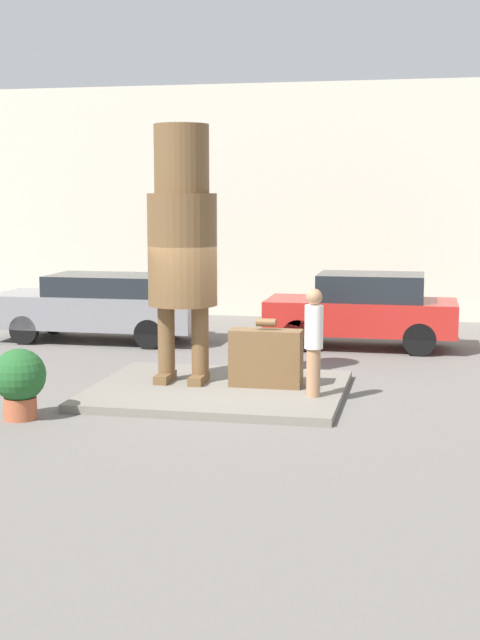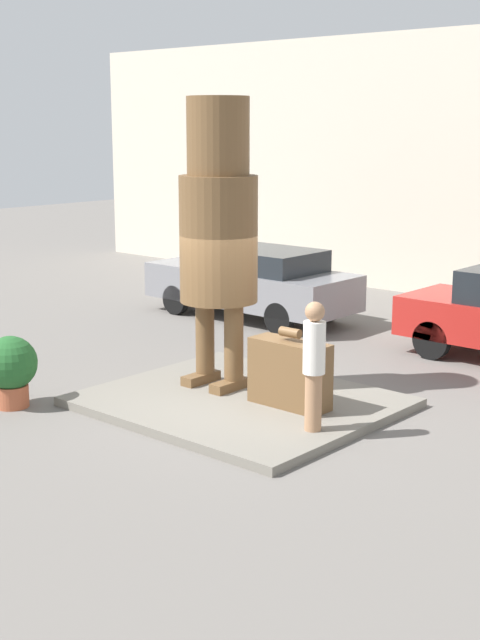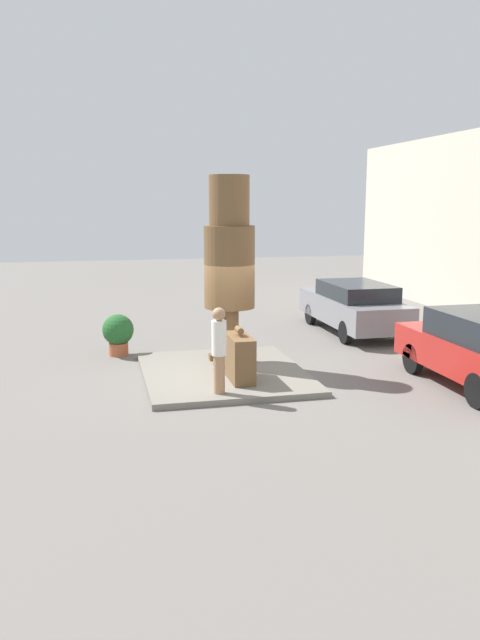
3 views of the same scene
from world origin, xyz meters
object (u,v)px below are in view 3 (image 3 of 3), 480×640
giant_suitcase (239,357)px  planter_pot (118,332)px  parked_car_red (479,348)px  tourist (219,347)px  parked_car_grey (353,306)px  statue_figure (229,255)px

giant_suitcase → planter_pot: (-3.34, -2.46, -0.02)m
parked_car_red → planter_pot: 8.74m
tourist → parked_car_grey: (-5.59, 5.27, -0.26)m
parked_car_red → parked_car_grey: bearing=2.7°
giant_suitcase → parked_car_grey: parked_car_grey is taller
statue_figure → planter_pot: bearing=-125.9°
giant_suitcase → tourist: (0.89, -0.62, 0.47)m
tourist → parked_car_grey: size_ratio=0.37×
tourist → planter_pot: bearing=-156.4°
tourist → parked_car_red: size_ratio=0.42×
planter_pot → tourist: bearing=23.6°
parked_car_red → giant_suitcase: bearing=75.2°
parked_car_grey → parked_car_red: (6.01, 0.29, 0.04)m
statue_figure → parked_car_grey: size_ratio=0.93×
statue_figure → giant_suitcase: (1.48, -0.10, -2.09)m
planter_pot → statue_figure: bearing=54.1°
tourist → parked_car_red: tourist is taller
parked_car_grey → planter_pot: size_ratio=4.39×
giant_suitcase → tourist: size_ratio=0.70×
planter_pot → parked_car_red: bearing=57.9°
giant_suitcase → tourist: bearing=-34.8°
tourist → statue_figure: bearing=163.1°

